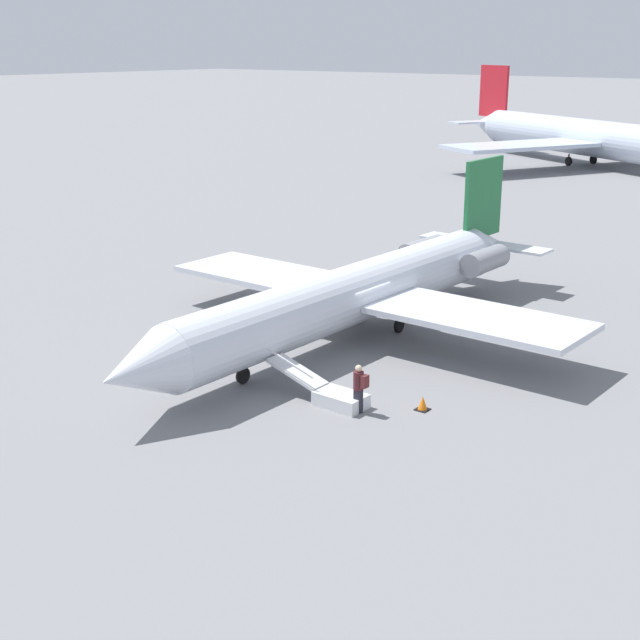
% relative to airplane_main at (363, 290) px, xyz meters
% --- Properties ---
extents(ground_plane, '(600.00, 600.00, 0.00)m').
position_rel_airplane_main_xyz_m(ground_plane, '(0.88, -0.01, -1.99)').
color(ground_plane, slate).
extents(airplane_main, '(26.73, 19.91, 6.63)m').
position_rel_airplane_main_xyz_m(airplane_main, '(0.00, 0.00, 0.00)').
color(airplane_main, silver).
rests_on(airplane_main, ground).
extents(airplane_far_right, '(33.05, 41.81, 9.72)m').
position_rel_airplane_main_xyz_m(airplane_far_right, '(-59.22, -12.32, 0.91)').
color(airplane_far_right, silver).
rests_on(airplane_far_right, ground).
extents(boarding_stairs, '(1.12, 4.03, 1.67)m').
position_rel_airplane_main_xyz_m(boarding_stairs, '(7.12, 3.72, -1.62)').
color(boarding_stairs, silver).
rests_on(boarding_stairs, ground).
extents(passenger, '(0.36, 0.54, 1.74)m').
position_rel_airplane_main_xyz_m(passenger, '(7.18, 4.95, -0.98)').
color(passenger, '#23232D').
rests_on(passenger, ground).
extents(traffic_cone_near_stairs, '(0.46, 0.46, 0.50)m').
position_rel_airplane_main_xyz_m(traffic_cone_near_stairs, '(5.63, 6.56, -1.76)').
color(traffic_cone_near_stairs, black).
rests_on(traffic_cone_near_stairs, ground).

